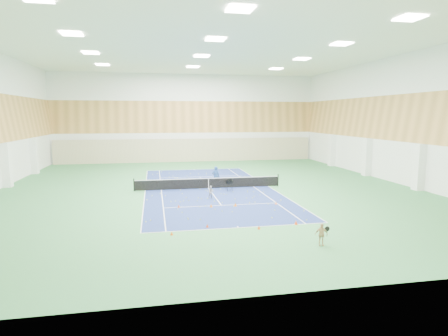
% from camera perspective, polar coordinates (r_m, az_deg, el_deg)
% --- Properties ---
extents(ground, '(40.00, 40.00, 0.00)m').
position_cam_1_polar(ground, '(33.07, -2.37, -3.14)').
color(ground, '#327540').
rests_on(ground, ground).
extents(room_shell, '(36.00, 40.00, 12.00)m').
position_cam_1_polar(room_shell, '(32.45, -2.43, 7.31)').
color(room_shell, white).
rests_on(room_shell, ground).
extents(wood_cladding, '(36.00, 40.00, 8.00)m').
position_cam_1_polar(wood_cladding, '(32.48, -2.45, 10.84)').
color(wood_cladding, '#C58D49').
rests_on(wood_cladding, room_shell).
extents(ceiling_light_grid, '(21.40, 25.40, 0.06)m').
position_cam_1_polar(ceiling_light_grid, '(32.91, -2.49, 17.68)').
color(ceiling_light_grid, white).
rests_on(ceiling_light_grid, room_shell).
extents(court_surface, '(10.97, 23.77, 0.01)m').
position_cam_1_polar(court_surface, '(33.06, -2.37, -3.13)').
color(court_surface, navy).
rests_on(court_surface, ground).
extents(tennis_balls_scatter, '(10.57, 22.77, 0.07)m').
position_cam_1_polar(tennis_balls_scatter, '(33.06, -2.37, -3.06)').
color(tennis_balls_scatter, '#D1E226').
rests_on(tennis_balls_scatter, ground).
extents(tennis_net, '(12.80, 0.10, 1.10)m').
position_cam_1_polar(tennis_net, '(32.96, -2.37, -2.20)').
color(tennis_net, black).
rests_on(tennis_net, ground).
extents(back_curtain, '(35.40, 0.16, 3.20)m').
position_cam_1_polar(back_curtain, '(52.29, -5.50, 2.71)').
color(back_curtain, '#C6B793').
rests_on(back_curtain, ground).
extents(coach, '(0.78, 0.62, 1.89)m').
position_cam_1_polar(coach, '(33.59, -1.26, -1.32)').
color(coach, navy).
rests_on(coach, ground).
extents(child_court, '(0.51, 0.41, 0.99)m').
position_cam_1_polar(child_court, '(29.07, -1.98, -3.69)').
color(child_court, gray).
rests_on(child_court, ground).
extents(child_apron, '(0.69, 0.35, 1.12)m').
position_cam_1_polar(child_apron, '(19.35, 14.61, -9.78)').
color(child_apron, tan).
rests_on(child_apron, ground).
extents(ball_cart, '(0.59, 0.59, 0.96)m').
position_cam_1_polar(ball_cart, '(31.91, 0.82, -2.66)').
color(ball_cart, black).
rests_on(ball_cart, ground).
extents(cone_svc_a, '(0.19, 0.19, 0.21)m').
position_cam_1_polar(cone_svc_a, '(26.48, -6.91, -5.77)').
color(cone_svc_a, '#DC420B').
rests_on(cone_svc_a, ground).
extents(cone_svc_b, '(0.22, 0.22, 0.24)m').
position_cam_1_polar(cone_svc_b, '(26.36, -1.97, -5.75)').
color(cone_svc_b, orange).
rests_on(cone_svc_b, ground).
extents(cone_svc_c, '(0.23, 0.23, 0.25)m').
position_cam_1_polar(cone_svc_c, '(26.65, 1.76, -5.58)').
color(cone_svc_c, orange).
rests_on(cone_svc_c, ground).
extents(cone_svc_d, '(0.18, 0.18, 0.20)m').
position_cam_1_polar(cone_svc_d, '(27.47, 7.93, -5.30)').
color(cone_svc_d, '#FF660D').
rests_on(cone_svc_d, ground).
extents(cone_base_a, '(0.18, 0.18, 0.20)m').
position_cam_1_polar(cone_base_a, '(20.63, -7.98, -9.81)').
color(cone_base_a, '#E0530B').
rests_on(cone_base_a, ground).
extents(cone_base_b, '(0.18, 0.18, 0.20)m').
position_cam_1_polar(cone_base_b, '(21.78, -2.57, -8.78)').
color(cone_base_b, '#DC3D0B').
rests_on(cone_base_b, ground).
extents(cone_base_c, '(0.19, 0.19, 0.20)m').
position_cam_1_polar(cone_base_c, '(21.53, 5.35, -9.00)').
color(cone_base_c, '#E8460C').
rests_on(cone_base_c, ground).
extents(cone_base_d, '(0.22, 0.22, 0.24)m').
position_cam_1_polar(cone_base_d, '(22.71, 10.91, -8.16)').
color(cone_base_d, '#FF450D').
rests_on(cone_base_d, ground).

